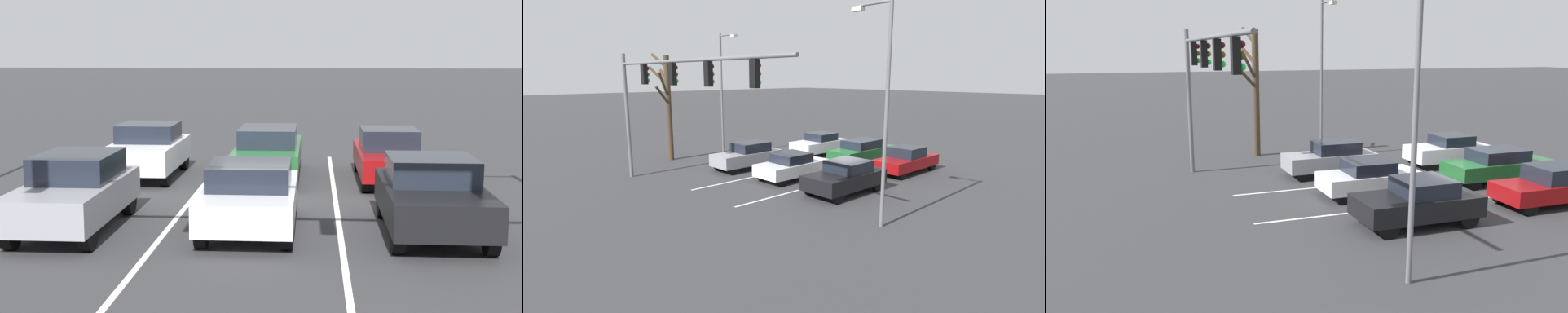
% 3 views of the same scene
% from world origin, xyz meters
% --- Properties ---
extents(ground_plane, '(240.00, 240.00, 0.00)m').
position_xyz_m(ground_plane, '(0.00, 0.00, 0.00)').
color(ground_plane, '#333335').
extents(lane_stripe_left_divider, '(0.12, 15.40, 0.01)m').
position_xyz_m(lane_stripe_left_divider, '(-1.77, 1.70, 0.01)').
color(lane_stripe_left_divider, silver).
rests_on(lane_stripe_left_divider, ground_plane).
extents(lane_stripe_center_divider, '(0.12, 15.40, 0.01)m').
position_xyz_m(lane_stripe_center_divider, '(1.77, 1.70, 0.01)').
color(lane_stripe_center_divider, silver).
rests_on(lane_stripe_center_divider, ground_plane).
extents(car_black_leftlane_front, '(1.94, 4.08, 1.55)m').
position_xyz_m(car_black_leftlane_front, '(-3.59, 4.33, 0.79)').
color(car_black_leftlane_front, black).
rests_on(car_black_leftlane_front, ground_plane).
extents(car_gray_rightlane_front, '(1.73, 4.17, 1.56)m').
position_xyz_m(car_gray_rightlane_front, '(3.66, 4.47, 0.80)').
color(car_gray_rightlane_front, gray).
rests_on(car_gray_rightlane_front, ground_plane).
extents(car_white_midlane_front, '(1.85, 4.02, 1.42)m').
position_xyz_m(car_white_midlane_front, '(0.06, 4.28, 0.72)').
color(car_white_midlane_front, silver).
rests_on(car_white_midlane_front, ground_plane).
extents(car_darkgreen_midlane_second, '(1.81, 4.80, 1.47)m').
position_xyz_m(car_darkgreen_midlane_second, '(0.08, -1.92, 0.77)').
color(car_darkgreen_midlane_second, '#1E5928').
rests_on(car_darkgreen_midlane_second, ground_plane).
extents(car_silver_rightlane_second, '(1.86, 4.03, 1.54)m').
position_xyz_m(car_silver_rightlane_second, '(3.57, -1.78, 0.79)').
color(car_silver_rightlane_second, silver).
rests_on(car_silver_rightlane_second, ground_plane).
extents(car_maroon_leftlane_second, '(1.75, 4.38, 1.49)m').
position_xyz_m(car_maroon_leftlane_second, '(-3.33, -1.51, 0.74)').
color(car_maroon_leftlane_second, maroon).
rests_on(car_maroon_leftlane_second, ground_plane).
extents(traffic_signal_gantry, '(12.98, 0.37, 6.58)m').
position_xyz_m(traffic_signal_gantry, '(1.80, 10.39, 5.00)').
color(traffic_signal_gantry, slate).
rests_on(traffic_signal_gantry, ground_plane).
extents(street_lamp_right_shoulder, '(1.80, 0.24, 8.15)m').
position_xyz_m(street_lamp_right_shoulder, '(7.65, 3.35, 4.67)').
color(street_lamp_right_shoulder, slate).
rests_on(street_lamp_right_shoulder, ground_plane).
extents(street_lamp_left_shoulder, '(1.65, 0.24, 8.02)m').
position_xyz_m(street_lamp_left_shoulder, '(-7.10, 6.81, 4.58)').
color(street_lamp_left_shoulder, slate).
rests_on(street_lamp_left_shoulder, ground_plane).
extents(bare_tree_near, '(2.17, 1.50, 6.86)m').
position_xyz_m(bare_tree_near, '(9.17, 6.66, 3.73)').
color(bare_tree_near, '#423323').
rests_on(bare_tree_near, ground_plane).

